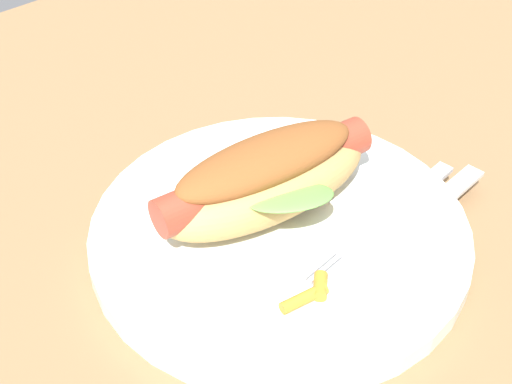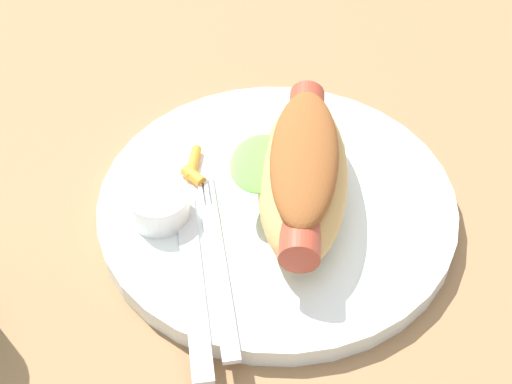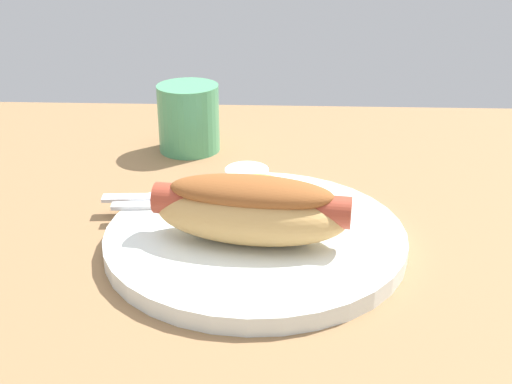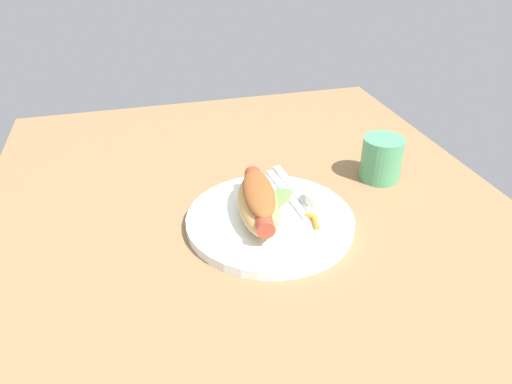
# 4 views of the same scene
# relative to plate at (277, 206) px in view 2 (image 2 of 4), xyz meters

# --- Properties ---
(ground_plane) EXTENTS (1.20, 0.90, 0.02)m
(ground_plane) POSITION_rel_plate_xyz_m (-0.02, 0.02, -0.02)
(ground_plane) COLOR olive
(plate) EXTENTS (0.27, 0.27, 0.02)m
(plate) POSITION_rel_plate_xyz_m (0.00, 0.00, 0.00)
(plate) COLOR white
(plate) RESTS_ON ground_plane
(hot_dog) EXTENTS (0.17, 0.11, 0.06)m
(hot_dog) POSITION_rel_plate_xyz_m (0.00, 0.02, 0.04)
(hot_dog) COLOR tan
(hot_dog) RESTS_ON plate
(sauce_ramekin) EXTENTS (0.04, 0.04, 0.02)m
(sauce_ramekin) POSITION_rel_plate_xyz_m (0.01, -0.09, 0.02)
(sauce_ramekin) COLOR white
(sauce_ramekin) RESTS_ON plate
(fork) EXTENTS (0.17, 0.03, 0.00)m
(fork) POSITION_rel_plate_xyz_m (0.06, -0.05, 0.01)
(fork) COLOR silver
(fork) RESTS_ON plate
(knife) EXTENTS (0.16, 0.03, 0.00)m
(knife) POSITION_rel_plate_xyz_m (0.07, -0.06, 0.01)
(knife) COLOR silver
(knife) RESTS_ON plate
(carrot_garnish) EXTENTS (0.04, 0.02, 0.01)m
(carrot_garnish) POSITION_rel_plate_xyz_m (-0.03, -0.06, 0.01)
(carrot_garnish) COLOR orange
(carrot_garnish) RESTS_ON plate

